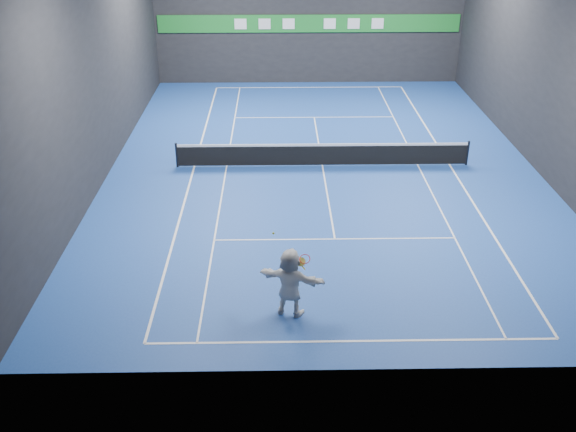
{
  "coord_description": "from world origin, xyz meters",
  "views": [
    {
      "loc": [
        -1.96,
        -25.38,
        10.78
      ],
      "look_at": [
        -1.62,
        -7.55,
        1.5
      ],
      "focal_mm": 40.0,
      "sensor_mm": 36.0,
      "label": 1
    }
  ],
  "objects_px": {
    "player": "(290,282)",
    "tennis_racket": "(304,261)",
    "tennis_ball": "(273,233)",
    "tennis_net": "(323,154)"
  },
  "relations": [
    {
      "from": "tennis_net",
      "to": "player",
      "type": "bearing_deg",
      "value": -98.7
    },
    {
      "from": "tennis_ball",
      "to": "tennis_racket",
      "type": "height_order",
      "value": "tennis_ball"
    },
    {
      "from": "player",
      "to": "tennis_ball",
      "type": "relative_size",
      "value": 33.24
    },
    {
      "from": "player",
      "to": "tennis_net",
      "type": "relative_size",
      "value": 0.16
    },
    {
      "from": "tennis_ball",
      "to": "tennis_net",
      "type": "bearing_deg",
      "value": 79.01
    },
    {
      "from": "tennis_ball",
      "to": "tennis_racket",
      "type": "bearing_deg",
      "value": 5.6
    },
    {
      "from": "player",
      "to": "tennis_racket",
      "type": "height_order",
      "value": "player"
    },
    {
      "from": "player",
      "to": "tennis_ball",
      "type": "height_order",
      "value": "tennis_ball"
    },
    {
      "from": "tennis_ball",
      "to": "tennis_net",
      "type": "relative_size",
      "value": 0.0
    },
    {
      "from": "player",
      "to": "tennis_racket",
      "type": "bearing_deg",
      "value": -153.21
    }
  ]
}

